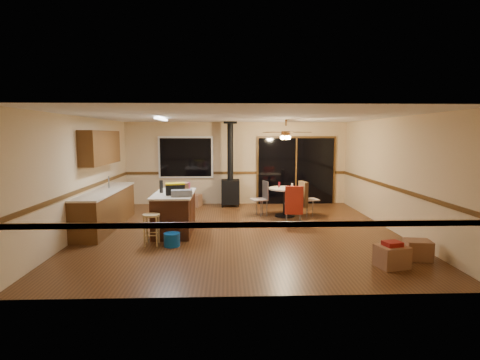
{
  "coord_description": "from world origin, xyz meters",
  "views": [
    {
      "loc": [
        -0.31,
        -8.38,
        2.19
      ],
      "look_at": [
        0.0,
        0.3,
        1.15
      ],
      "focal_mm": 28.0,
      "sensor_mm": 36.0,
      "label": 1
    }
  ],
  "objects_px": {
    "chair_near": "(294,200)",
    "chair_right": "(304,194)",
    "blue_bucket": "(172,240)",
    "box_corner_a": "(392,256)",
    "dining_table": "(285,197)",
    "box_corner_b": "(418,250)",
    "chair_left": "(263,194)",
    "toolbox_black": "(175,190)",
    "bar_stool": "(152,230)",
    "box_under_window": "(194,200)",
    "kitchen_island": "(175,212)",
    "wood_stove": "(230,183)",
    "toolbox_grey": "(182,193)"
  },
  "relations": [
    {
      "from": "chair_near",
      "to": "chair_right",
      "type": "relative_size",
      "value": 1.0
    },
    {
      "from": "chair_near",
      "to": "blue_bucket",
      "type": "bearing_deg",
      "value": -147.0
    },
    {
      "from": "box_corner_a",
      "to": "dining_table",
      "type": "bearing_deg",
      "value": 106.52
    },
    {
      "from": "box_corner_b",
      "to": "chair_near",
      "type": "bearing_deg",
      "value": 122.24
    },
    {
      "from": "chair_left",
      "to": "chair_near",
      "type": "distance_m",
      "value": 1.22
    },
    {
      "from": "toolbox_black",
      "to": "bar_stool",
      "type": "height_order",
      "value": "toolbox_black"
    },
    {
      "from": "box_corner_a",
      "to": "box_under_window",
      "type": "bearing_deg",
      "value": 124.43
    },
    {
      "from": "kitchen_island",
      "to": "toolbox_black",
      "type": "distance_m",
      "value": 0.62
    },
    {
      "from": "chair_left",
      "to": "box_corner_b",
      "type": "relative_size",
      "value": 1.2
    },
    {
      "from": "kitchen_island",
      "to": "wood_stove",
      "type": "relative_size",
      "value": 0.67
    },
    {
      "from": "box_under_window",
      "to": "box_corner_a",
      "type": "height_order",
      "value": "box_under_window"
    },
    {
      "from": "bar_stool",
      "to": "chair_near",
      "type": "distance_m",
      "value": 3.59
    },
    {
      "from": "box_under_window",
      "to": "box_corner_a",
      "type": "distance_m",
      "value": 6.7
    },
    {
      "from": "bar_stool",
      "to": "blue_bucket",
      "type": "bearing_deg",
      "value": -14.93
    },
    {
      "from": "chair_left",
      "to": "box_corner_a",
      "type": "distance_m",
      "value": 4.5
    },
    {
      "from": "kitchen_island",
      "to": "chair_right",
      "type": "height_order",
      "value": "chair_right"
    },
    {
      "from": "box_under_window",
      "to": "box_corner_a",
      "type": "relative_size",
      "value": 0.96
    },
    {
      "from": "wood_stove",
      "to": "chair_left",
      "type": "relative_size",
      "value": 4.89
    },
    {
      "from": "kitchen_island",
      "to": "wood_stove",
      "type": "xyz_separation_m",
      "value": [
        1.3,
        3.05,
        0.28
      ]
    },
    {
      "from": "dining_table",
      "to": "box_corner_a",
      "type": "relative_size",
      "value": 1.84
    },
    {
      "from": "toolbox_grey",
      "to": "bar_stool",
      "type": "relative_size",
      "value": 0.71
    },
    {
      "from": "toolbox_grey",
      "to": "chair_right",
      "type": "relative_size",
      "value": 0.63
    },
    {
      "from": "chair_right",
      "to": "box_corner_b",
      "type": "bearing_deg",
      "value": -70.42
    },
    {
      "from": "chair_right",
      "to": "box_under_window",
      "type": "relative_size",
      "value": 1.53
    },
    {
      "from": "kitchen_island",
      "to": "dining_table",
      "type": "xyz_separation_m",
      "value": [
        2.76,
        1.55,
        0.08
      ]
    },
    {
      "from": "blue_bucket",
      "to": "chair_right",
      "type": "xyz_separation_m",
      "value": [
        3.19,
        2.68,
        0.46
      ]
    },
    {
      "from": "box_corner_a",
      "to": "chair_left",
      "type": "bearing_deg",
      "value": 113.41
    },
    {
      "from": "box_under_window",
      "to": "box_corner_b",
      "type": "distance_m",
      "value": 6.8
    },
    {
      "from": "chair_near",
      "to": "kitchen_island",
      "type": "bearing_deg",
      "value": -166.77
    },
    {
      "from": "kitchen_island",
      "to": "chair_near",
      "type": "distance_m",
      "value": 2.93
    },
    {
      "from": "chair_left",
      "to": "blue_bucket",
      "type": "bearing_deg",
      "value": -126.48
    },
    {
      "from": "wood_stove",
      "to": "bar_stool",
      "type": "height_order",
      "value": "wood_stove"
    },
    {
      "from": "toolbox_grey",
      "to": "dining_table",
      "type": "height_order",
      "value": "toolbox_grey"
    },
    {
      "from": "box_under_window",
      "to": "box_corner_b",
      "type": "bearing_deg",
      "value": -49.45
    },
    {
      "from": "blue_bucket",
      "to": "box_under_window",
      "type": "height_order",
      "value": "box_under_window"
    },
    {
      "from": "bar_stool",
      "to": "chair_near",
      "type": "relative_size",
      "value": 0.9
    },
    {
      "from": "toolbox_grey",
      "to": "bar_stool",
      "type": "distance_m",
      "value": 1.01
    },
    {
      "from": "bar_stool",
      "to": "box_corner_b",
      "type": "relative_size",
      "value": 1.46
    },
    {
      "from": "chair_near",
      "to": "box_corner_a",
      "type": "xyz_separation_m",
      "value": [
        1.1,
        -3.1,
        -0.42
      ]
    },
    {
      "from": "box_corner_a",
      "to": "chair_near",
      "type": "bearing_deg",
      "value": 109.47
    },
    {
      "from": "toolbox_black",
      "to": "box_corner_a",
      "type": "relative_size",
      "value": 0.85
    },
    {
      "from": "chair_left",
      "to": "box_under_window",
      "type": "xyz_separation_m",
      "value": [
        -2.01,
        1.42,
        -0.41
      ]
    },
    {
      "from": "chair_left",
      "to": "box_corner_b",
      "type": "bearing_deg",
      "value": -57.25
    },
    {
      "from": "blue_bucket",
      "to": "chair_near",
      "type": "relative_size",
      "value": 0.46
    },
    {
      "from": "wood_stove",
      "to": "blue_bucket",
      "type": "xyz_separation_m",
      "value": [
        -1.2,
        -4.17,
        -0.59
      ]
    },
    {
      "from": "toolbox_grey",
      "to": "box_corner_b",
      "type": "xyz_separation_m",
      "value": [
        4.35,
        -1.59,
        -0.8
      ]
    },
    {
      "from": "chair_near",
      "to": "box_under_window",
      "type": "bearing_deg",
      "value": 137.95
    },
    {
      "from": "wood_stove",
      "to": "chair_near",
      "type": "height_order",
      "value": "wood_stove"
    },
    {
      "from": "toolbox_grey",
      "to": "dining_table",
      "type": "relative_size",
      "value": 0.51
    },
    {
      "from": "toolbox_black",
      "to": "blue_bucket",
      "type": "xyz_separation_m",
      "value": [
        0.04,
        -0.85,
        -0.88
      ]
    }
  ]
}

